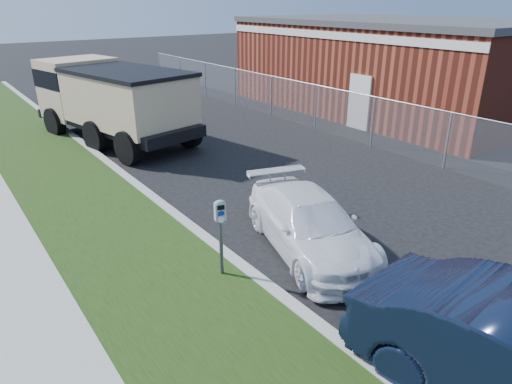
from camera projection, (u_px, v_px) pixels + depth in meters
ground at (330, 231)px, 10.58m from camera, size 120.00×120.00×0.00m
streetside at (57, 267)px, 9.03m from camera, size 6.12×50.00×0.15m
chainlink_fence at (316, 99)px, 18.56m from camera, size 0.06×30.06×30.00m
brick_building at (394, 63)px, 22.22m from camera, size 9.20×14.20×4.17m
parking_meter at (220, 221)px, 8.30m from camera, size 0.24×0.19×1.51m
white_wagon at (308, 223)px, 9.64m from camera, size 2.83×4.50×1.21m
dump_truck at (110, 98)px, 16.99m from camera, size 4.17×7.66×2.85m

